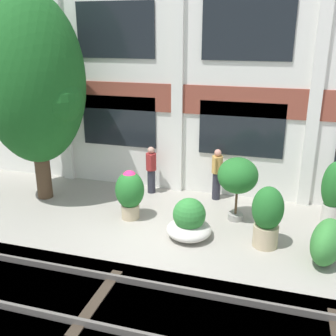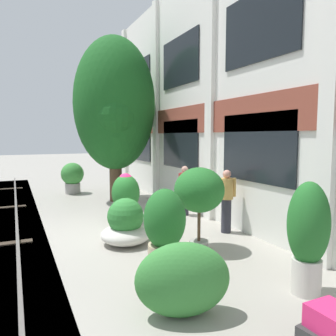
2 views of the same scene
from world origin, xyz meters
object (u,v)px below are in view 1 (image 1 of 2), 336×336
Objects in this scene: topiary_hedge at (327,242)px; resident_watching_tracks at (151,168)px; potted_plant_fluted_column at (267,215)px; potted_plant_low_pan at (238,177)px; resident_by_doorway at (217,173)px; potted_plant_glazed_jar at (333,191)px; potted_plant_stone_basin at (130,191)px; potted_plant_wide_bowl at (189,222)px; broadleaf_tree at (33,83)px.

resident_watching_tracks is at bearing 151.51° from topiary_hedge.
potted_plant_fluted_column is at bearing 130.12° from resident_watching_tracks.
potted_plant_low_pan is 1.36× the size of topiary_hedge.
resident_by_doorway is at bearing 121.18° from potted_plant_low_pan.
potted_plant_stone_basin is at bearing -167.10° from potted_plant_glazed_jar.
potted_plant_wide_bowl is at bearing -126.80° from potted_plant_low_pan.
potted_plant_stone_basin is at bearing 73.89° from resident_watching_tracks.
potted_plant_glazed_jar reaches higher than potted_plant_stone_basin.
resident_by_doorway is (-3.35, 0.81, -0.11)m from potted_plant_glazed_jar.
topiary_hedge is at bearing -35.36° from potted_plant_low_pan.
potted_plant_fluted_column is 0.96× the size of resident_by_doorway.
potted_plant_fluted_column is at bearing -7.42° from potted_plant_stone_basin.
broadleaf_tree is 6.18m from potted_plant_wide_bowl.
potted_plant_stone_basin is (-5.48, -1.25, -0.17)m from potted_plant_glazed_jar.
potted_plant_glazed_jar is 2.42m from potted_plant_fluted_column.
potted_plant_stone_basin is 0.87× the size of resident_by_doorway.
resident_watching_tracks is at bearing -167.60° from resident_by_doorway.
potted_plant_glazed_jar is 1.55× the size of potted_plant_wide_bowl.
broadleaf_tree is 3.96× the size of potted_plant_fluted_column.
resident_watching_tracks is 5.98m from topiary_hedge.
topiary_hedge is (3.08, -2.93, -0.36)m from resident_by_doorway.
broadleaf_tree is at bearing 169.92° from topiary_hedge.
resident_watching_tracks is (-1.92, 2.61, 0.40)m from potted_plant_wide_bowl.
broadleaf_tree is at bearing 170.84° from potted_plant_fluted_column.
potted_plant_fluted_column is (-1.66, -1.75, -0.15)m from potted_plant_glazed_jar.
resident_by_doorway is (2.13, 2.07, 0.06)m from potted_plant_stone_basin.
potted_plant_stone_basin is 1.07× the size of topiary_hedge.
topiary_hedge is (5.24, -2.85, -0.32)m from resident_watching_tracks.
potted_plant_wide_bowl is 0.74× the size of potted_plant_fluted_column.
broadleaf_tree is 4.34m from potted_plant_stone_basin.
resident_by_doorway is at bearing 44.08° from potted_plant_stone_basin.
potted_plant_low_pan is at bearing -169.14° from potted_plant_glazed_jar.
broadleaf_tree is at bearing 166.16° from potted_plant_wide_bowl.
potted_plant_low_pan is (1.04, 1.38, 0.87)m from potted_plant_wide_bowl.
potted_plant_wide_bowl is at bearing 109.27° from resident_watching_tracks.
potted_plant_glazed_jar reaches higher than resident_by_doorway.
resident_by_doorway is at bearing 14.89° from broadleaf_tree.
resident_watching_tracks reaches higher than potted_plant_wide_bowl.
resident_by_doorway reaches higher than topiary_hedge.
potted_plant_wide_bowl is at bearing -152.45° from potted_plant_glazed_jar.
broadleaf_tree is 9.13m from topiary_hedge.
potted_plant_wide_bowl is at bearing -13.84° from broadleaf_tree.
potted_plant_low_pan reaches higher than resident_watching_tracks.
potted_plant_wide_bowl is 2.02m from potted_plant_stone_basin.
potted_plant_glazed_jar is 4.09m from potted_plant_wide_bowl.
broadleaf_tree is 6.20m from resident_by_doorway.
broadleaf_tree reaches higher than resident_by_doorway.
topiary_hedge is at bearing 134.42° from resident_watching_tracks.
resident_by_doorway is at bearing 165.02° from resident_watching_tracks.
potted_plant_fluted_column reaches higher than potted_plant_wide_bowl.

